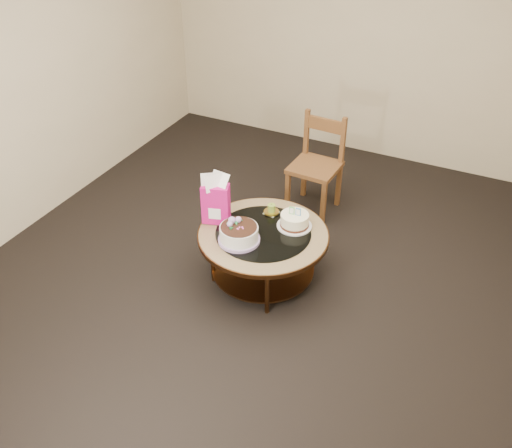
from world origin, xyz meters
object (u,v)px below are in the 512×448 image
at_px(cream_cake, 295,221).
at_px(dining_chair, 317,164).
at_px(decorated_cake, 239,234).
at_px(gift_bag, 216,199).
at_px(coffee_table, 263,241).

distance_m(cream_cake, dining_chair, 1.01).
height_order(decorated_cake, gift_bag, gift_bag).
bearing_deg(decorated_cake, coffee_table, 56.74).
distance_m(coffee_table, dining_chair, 1.17).
distance_m(decorated_cake, dining_chair, 1.36).
bearing_deg(dining_chair, gift_bag, -105.03).
height_order(gift_bag, dining_chair, dining_chair).
bearing_deg(decorated_cake, cream_cake, 50.11).
relative_size(coffee_table, dining_chair, 1.12).
bearing_deg(gift_bag, decorated_cake, -46.72).
bearing_deg(coffee_table, dining_chair, 90.69).
distance_m(decorated_cake, cream_cake, 0.47).
bearing_deg(cream_cake, decorated_cake, -134.99).
relative_size(gift_bag, dining_chair, 0.46).
distance_m(decorated_cake, gift_bag, 0.35).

